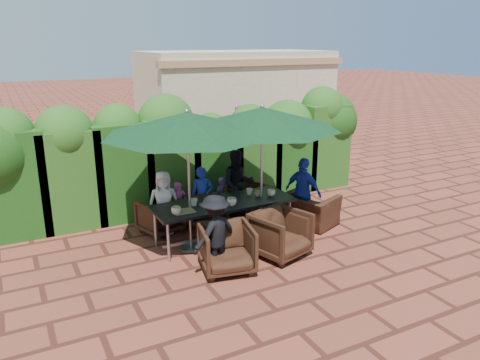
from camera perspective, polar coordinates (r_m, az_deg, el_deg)
name	(u,v)px	position (r m, az deg, el deg)	size (l,w,h in m)	color
ground	(238,243)	(8.57, -0.23, -7.64)	(80.00, 80.00, 0.00)	brown
dining_table	(224,206)	(8.41, -1.97, -3.16)	(2.56, 0.90, 0.75)	black
umbrella_left	(187,124)	(7.75, -6.45, 6.82)	(2.82, 2.82, 2.46)	gray
umbrella_right	(262,118)	(8.29, 2.72, 7.54)	(2.78, 2.78, 2.46)	gray
chair_far_left	(160,214)	(9.02, -9.76, -4.13)	(0.70, 0.65, 0.72)	black
chair_far_mid	(209,204)	(9.36, -3.85, -2.97)	(0.75, 0.70, 0.77)	black
chair_far_right	(248,200)	(9.63, 0.98, -2.40)	(0.74, 0.69, 0.76)	black
chair_near_left	(227,246)	(7.44, -1.61, -8.09)	(0.80, 0.75, 0.83)	black
chair_near_right	(281,232)	(7.96, 4.97, -6.32)	(0.83, 0.78, 0.85)	black
chair_end_right	(310,205)	(9.30, 8.51, -3.02)	(0.97, 0.63, 0.85)	black
adult_far_left	(164,202)	(8.93, -9.28, -2.68)	(0.59, 0.35, 1.20)	white
adult_far_mid	(202,197)	(9.15, -4.61, -2.07)	(0.43, 0.35, 1.19)	#1E33A5
adult_far_right	(238,184)	(9.55, -0.26, -0.49)	(0.68, 0.42, 1.42)	black
adult_near_left	(215,233)	(7.34, -3.05, -6.49)	(0.82, 0.38, 1.29)	black
adult_end_right	(303,192)	(9.22, 7.72, -1.46)	(0.80, 0.40, 1.36)	#1E33A5
child_left	(180,205)	(9.20, -7.39, -3.00)	(0.33, 0.27, 0.91)	#C5458D
child_right	(223,198)	(9.62, -2.12, -2.16)	(0.31, 0.25, 0.85)	#714697
pedestrian_a	(216,147)	(12.60, -2.97, 4.09)	(1.47, 0.53, 1.58)	#228033
pedestrian_b	(240,139)	(12.95, 0.04, 5.05)	(0.88, 0.54, 1.84)	#C5458D
pedestrian_c	(282,137)	(13.71, 5.19, 5.26)	(1.07, 0.49, 1.66)	#94939B
cup_a	(176,211)	(7.84, -7.78, -3.72)	(0.17, 0.17, 0.13)	beige
cup_b	(194,202)	(8.21, -5.65, -2.71)	(0.14, 0.14, 0.13)	beige
cup_c	(232,202)	(8.18, -1.03, -2.67)	(0.18, 0.18, 0.14)	beige
cup_d	(249,192)	(8.75, 1.14, -1.42)	(0.13, 0.13, 0.12)	beige
cup_e	(271,193)	(8.71, 3.84, -1.55)	(0.15, 0.15, 0.12)	beige
ketchup_bottle	(214,197)	(8.36, -3.18, -2.14)	(0.04, 0.04, 0.17)	#B20C0A
sauce_bottle	(216,197)	(8.38, -2.95, -2.10)	(0.04, 0.04, 0.17)	#4C230C
serving_tray	(184,211)	(7.96, -6.84, -3.80)	(0.35, 0.25, 0.02)	#A07A4D
number_block_left	(215,201)	(8.30, -3.12, -2.54)	(0.12, 0.06, 0.10)	tan
number_block_right	(259,193)	(8.70, 2.27, -1.61)	(0.12, 0.06, 0.10)	tan
hedge_wall	(183,147)	(10.13, -6.92, 3.98)	(9.10, 1.60, 2.49)	#15370F
building	(236,101)	(15.74, -0.54, 9.66)	(6.20, 3.08, 3.20)	beige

